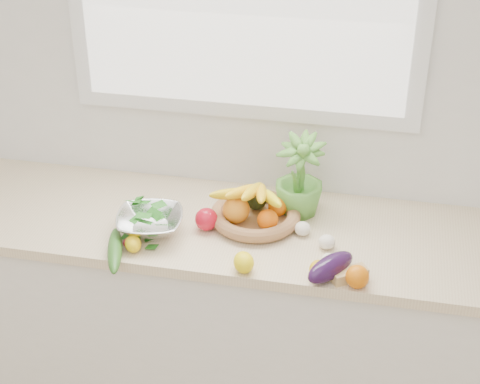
% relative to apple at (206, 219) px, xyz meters
% --- Properties ---
extents(back_wall, '(4.50, 0.02, 2.70)m').
position_rel_apple_xyz_m(back_wall, '(0.07, 0.35, 0.41)').
color(back_wall, white).
rests_on(back_wall, ground).
extents(counter_cabinet, '(2.20, 0.58, 0.86)m').
position_rel_apple_xyz_m(counter_cabinet, '(0.07, 0.05, -0.51)').
color(counter_cabinet, silver).
rests_on(counter_cabinet, ground).
extents(countertop, '(2.24, 0.62, 0.04)m').
position_rel_apple_xyz_m(countertop, '(0.07, 0.05, -0.06)').
color(countertop, beige).
rests_on(countertop, counter_cabinet).
extents(orange_loose, '(0.10, 0.10, 0.08)m').
position_rel_apple_xyz_m(orange_loose, '(0.55, -0.23, -0.00)').
color(orange_loose, '#DA6606').
rests_on(orange_loose, countertop).
extents(lemon_a, '(0.08, 0.09, 0.06)m').
position_rel_apple_xyz_m(lemon_a, '(-0.21, -0.18, -0.01)').
color(lemon_a, yellow).
rests_on(lemon_a, countertop).
extents(lemon_b, '(0.06, 0.08, 0.06)m').
position_rel_apple_xyz_m(lemon_b, '(0.42, -0.20, -0.01)').
color(lemon_b, '#DCA40B').
rests_on(lemon_b, countertop).
extents(lemon_c, '(0.10, 0.11, 0.07)m').
position_rel_apple_xyz_m(lemon_c, '(0.18, -0.22, -0.01)').
color(lemon_c, yellow).
rests_on(lemon_c, countertop).
extents(apple, '(0.10, 0.10, 0.08)m').
position_rel_apple_xyz_m(apple, '(0.00, 0.00, 0.00)').
color(apple, red).
rests_on(apple, countertop).
extents(ginger, '(0.13, 0.11, 0.04)m').
position_rel_apple_xyz_m(ginger, '(0.53, -0.20, -0.02)').
color(ginger, tan).
rests_on(ginger, countertop).
extents(garlic_a, '(0.06, 0.06, 0.05)m').
position_rel_apple_xyz_m(garlic_a, '(0.34, 0.04, -0.02)').
color(garlic_a, silver).
rests_on(garlic_a, countertop).
extents(garlic_b, '(0.07, 0.07, 0.05)m').
position_rel_apple_xyz_m(garlic_b, '(0.44, -0.03, -0.02)').
color(garlic_b, white).
rests_on(garlic_b, countertop).
extents(garlic_c, '(0.05, 0.05, 0.04)m').
position_rel_apple_xyz_m(garlic_c, '(0.45, -0.13, -0.02)').
color(garlic_c, white).
rests_on(garlic_c, countertop).
extents(eggplant, '(0.18, 0.21, 0.08)m').
position_rel_apple_xyz_m(eggplant, '(0.46, -0.20, -0.00)').
color(eggplant, '#240D32').
rests_on(eggplant, countertop).
extents(cucumber, '(0.13, 0.27, 0.05)m').
position_rel_apple_xyz_m(cucumber, '(-0.26, -0.23, -0.02)').
color(cucumber, '#285B1A').
rests_on(cucumber, countertop).
extents(radish, '(0.04, 0.04, 0.03)m').
position_rel_apple_xyz_m(radish, '(-0.24, -0.17, -0.02)').
color(radish, red).
rests_on(radish, countertop).
extents(potted_herb, '(0.21, 0.21, 0.32)m').
position_rel_apple_xyz_m(potted_herb, '(0.31, 0.18, 0.11)').
color(potted_herb, '#559737').
rests_on(potted_herb, countertop).
extents(fruit_basket, '(0.38, 0.38, 0.18)m').
position_rel_apple_xyz_m(fruit_basket, '(0.16, 0.08, 0.01)').
color(fruit_basket, tan).
rests_on(fruit_basket, countertop).
extents(colander_with_spinach, '(0.28, 0.28, 0.12)m').
position_rel_apple_xyz_m(colander_with_spinach, '(-0.19, -0.07, 0.02)').
color(colander_with_spinach, white).
rests_on(colander_with_spinach, countertop).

